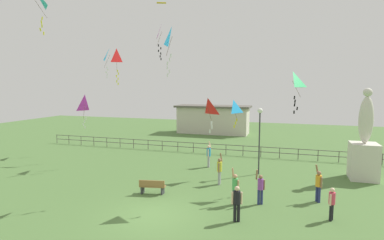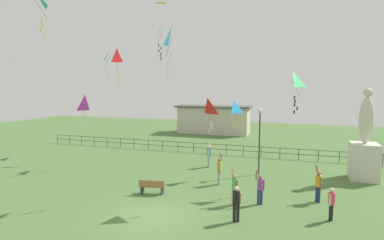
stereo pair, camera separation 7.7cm
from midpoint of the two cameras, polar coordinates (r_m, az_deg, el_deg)
ground_plane at (r=15.81m, az=-7.20°, el=-17.01°), size 80.00×80.00×0.00m
statue_monument at (r=23.57m, az=29.18°, el=-5.00°), size 1.70×1.70×6.11m
lamppost at (r=22.01m, az=12.32°, el=-1.23°), size 0.36×0.36×4.72m
park_bench at (r=18.37m, az=-7.50°, el=-12.08°), size 1.55×0.68×0.85m
person_0 at (r=23.84m, az=3.02°, el=-6.36°), size 0.32×0.53×2.01m
person_1 at (r=16.99m, az=12.42°, el=-12.03°), size 0.50×0.30×1.88m
person_2 at (r=19.82m, az=5.01°, el=-9.05°), size 0.31×0.51×2.00m
person_3 at (r=16.12m, az=24.35°, el=-13.64°), size 0.29×0.44×1.57m
person_4 at (r=16.67m, az=7.86°, el=-12.17°), size 0.46×0.40×1.95m
person_5 at (r=14.77m, az=8.16°, el=-14.68°), size 0.50×0.31×1.69m
person_6 at (r=18.20m, az=22.28°, el=-10.88°), size 0.38×0.53×2.02m
kite_0 at (r=21.61m, az=-27.27°, el=19.13°), size 1.18×1.16×2.61m
kite_1 at (r=21.35m, az=7.56°, el=2.31°), size 0.79×1.07×1.90m
kite_2 at (r=26.39m, az=-5.69°, el=15.81°), size 0.85×1.04×2.95m
kite_3 at (r=27.90m, az=-13.84°, el=11.05°), size 0.97×1.10×3.07m
kite_4 at (r=15.66m, az=2.81°, el=2.23°), size 0.82×0.68×1.81m
kite_5 at (r=19.79m, az=18.04°, el=6.63°), size 1.02×1.03×2.47m
kite_6 at (r=17.84m, az=-3.90°, el=14.76°), size 0.59×0.80×2.80m
kite_7 at (r=30.54m, az=-15.09°, el=11.41°), size 1.01×1.19×2.77m
kite_8 at (r=24.02m, az=-19.28°, el=2.79°), size 0.66×0.84×2.54m
waterfront_railing at (r=28.46m, az=4.25°, el=-5.06°), size 36.04×0.06×0.95m
pavilion_building at (r=40.53m, az=3.86°, el=0.15°), size 9.72×3.64×3.67m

